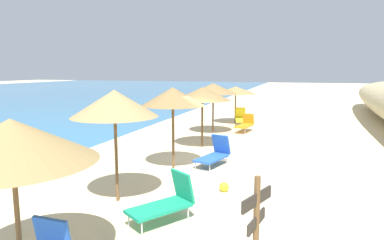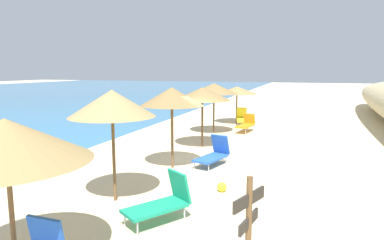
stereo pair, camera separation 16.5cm
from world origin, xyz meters
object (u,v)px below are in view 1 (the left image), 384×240
(beach_umbrella_4, at_px, (213,89))
(lounge_chair_0, at_px, (166,201))
(beach_umbrella_1, at_px, (115,104))
(beach_umbrella_3, at_px, (202,94))
(beach_umbrella_0, at_px, (11,141))
(beach_ball, at_px, (224,187))
(lounge_chair_3, at_px, (215,154))
(beach_umbrella_2, at_px, (173,97))
(lounge_chair_2, at_px, (245,124))
(beach_umbrella_5, at_px, (236,90))
(lounge_chair_1, at_px, (241,118))
(cooler_box, at_px, (255,139))
(wooden_signpost, at_px, (256,227))

(beach_umbrella_4, height_order, lounge_chair_0, beach_umbrella_4)
(beach_umbrella_1, distance_m, beach_umbrella_3, 6.66)
(beach_umbrella_0, height_order, beach_ball, beach_umbrella_0)
(beach_umbrella_0, height_order, lounge_chair_3, beach_umbrella_0)
(beach_umbrella_2, relative_size, lounge_chair_2, 1.72)
(beach_ball, bearing_deg, beach_umbrella_0, 154.45)
(beach_umbrella_5, distance_m, lounge_chair_1, 1.83)
(beach_umbrella_1, distance_m, lounge_chair_3, 4.83)
(beach_umbrella_2, distance_m, lounge_chair_3, 2.55)
(beach_umbrella_5, relative_size, lounge_chair_1, 1.50)
(lounge_chair_3, bearing_deg, beach_umbrella_2, 47.98)
(beach_umbrella_3, bearing_deg, cooler_box, -54.52)
(lounge_chair_2, bearing_deg, beach_umbrella_2, 90.44)
(lounge_chair_0, xyz_separation_m, beach_ball, (2.22, -0.82, -0.33))
(beach_umbrella_1, bearing_deg, lounge_chair_3, -21.13)
(beach_umbrella_4, height_order, beach_ball, beach_umbrella_4)
(beach_umbrella_4, height_order, cooler_box, beach_umbrella_4)
(beach_umbrella_1, bearing_deg, beach_ball, -58.82)
(beach_umbrella_5, bearing_deg, lounge_chair_3, -173.50)
(beach_umbrella_2, relative_size, beach_ball, 10.53)
(beach_umbrella_2, bearing_deg, wooden_signpost, -148.90)
(cooler_box, bearing_deg, wooden_signpost, -172.53)
(beach_umbrella_1, height_order, lounge_chair_3, beach_umbrella_1)
(beach_umbrella_0, relative_size, beach_umbrella_4, 1.00)
(beach_umbrella_1, relative_size, beach_ball, 10.87)
(beach_umbrella_3, height_order, lounge_chair_0, beach_umbrella_3)
(beach_umbrella_3, bearing_deg, beach_umbrella_1, 177.10)
(beach_umbrella_1, relative_size, beach_umbrella_5, 1.13)
(lounge_chair_2, bearing_deg, wooden_signpost, 109.48)
(beach_umbrella_0, bearing_deg, beach_umbrella_4, 0.81)
(lounge_chair_1, bearing_deg, cooler_box, 95.49)
(beach_umbrella_1, xyz_separation_m, beach_umbrella_4, (9.94, 0.03, -0.15))
(beach_umbrella_3, xyz_separation_m, beach_umbrella_5, (6.94, -0.14, -0.24))
(beach_umbrella_3, xyz_separation_m, cooler_box, (1.51, -2.13, -2.14))
(beach_umbrella_1, xyz_separation_m, beach_ball, (1.50, -2.48, -2.40))
(beach_umbrella_3, height_order, wooden_signpost, beach_umbrella_3)
(beach_umbrella_2, bearing_deg, beach_umbrella_0, 178.78)
(beach_umbrella_1, xyz_separation_m, wooden_signpost, (-2.71, -3.89, -1.42))
(beach_umbrella_0, bearing_deg, beach_umbrella_1, 2.71)
(beach_umbrella_0, relative_size, lounge_chair_1, 1.56)
(beach_umbrella_0, distance_m, beach_umbrella_5, 16.94)
(beach_umbrella_4, xyz_separation_m, beach_ball, (-8.44, -2.51, -2.24))
(beach_umbrella_2, height_order, lounge_chair_0, beach_umbrella_2)
(wooden_signpost, bearing_deg, lounge_chair_0, 68.53)
(beach_umbrella_4, xyz_separation_m, lounge_chair_1, (3.00, -0.96, -1.93))
(lounge_chair_0, height_order, beach_ball, lounge_chair_0)
(beach_umbrella_3, xyz_separation_m, wooden_signpost, (-9.36, -3.55, -1.22))
(lounge_chair_3, height_order, cooler_box, lounge_chair_3)
(beach_umbrella_4, distance_m, lounge_chair_3, 6.42)
(beach_umbrella_5, relative_size, wooden_signpost, 1.36)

